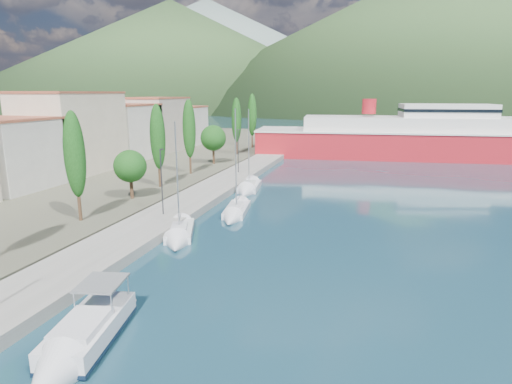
% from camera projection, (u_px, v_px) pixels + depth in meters
% --- Properties ---
extents(ground, '(1400.00, 1400.00, 0.00)m').
position_uv_depth(ground, '(346.00, 131.00, 136.72)').
color(ground, '#1B3F4F').
extents(quay, '(5.00, 88.00, 0.80)m').
position_uv_depth(quay, '(211.00, 191.00, 50.96)').
color(quay, gray).
rests_on(quay, ground).
extents(land_strip, '(70.00, 148.00, 0.70)m').
position_uv_depth(land_strip, '(19.00, 164.00, 70.47)').
color(land_strip, '#565644').
rests_on(land_strip, ground).
extents(hills_far, '(1480.00, 900.00, 180.00)m').
position_uv_depth(hills_far, '(488.00, 41.00, 549.53)').
color(hills_far, slate).
rests_on(hills_far, ground).
extents(hills_near, '(1010.00, 520.00, 115.00)m').
position_uv_depth(hills_near, '(500.00, 44.00, 336.03)').
color(hills_near, '#335129').
rests_on(hills_near, ground).
extents(town_buildings, '(9.20, 69.20, 11.30)m').
position_uv_depth(town_buildings, '(98.00, 134.00, 66.14)').
color(town_buildings, beige).
rests_on(town_buildings, land_strip).
extents(tree_row, '(4.03, 65.55, 10.96)m').
position_uv_depth(tree_row, '(187.00, 137.00, 58.15)').
color(tree_row, '#47301E').
rests_on(tree_row, land_strip).
extents(lamp_posts, '(0.15, 43.42, 6.06)m').
position_uv_depth(lamp_posts, '(165.00, 178.00, 39.59)').
color(lamp_posts, '#2D2D33').
rests_on(lamp_posts, quay).
extents(motor_cruiser, '(3.95, 8.58, 3.05)m').
position_uv_depth(motor_cruiser, '(76.00, 349.00, 19.30)').
color(motor_cruiser, black).
rests_on(motor_cruiser, ground).
extents(sailboat_near, '(4.61, 7.54, 10.42)m').
position_uv_depth(sailboat_near, '(178.00, 238.00, 34.68)').
color(sailboat_near, silver).
rests_on(sailboat_near, ground).
extents(sailboat_mid, '(3.19, 7.97, 11.15)m').
position_uv_depth(sailboat_mid, '(234.00, 215.00, 41.27)').
color(sailboat_mid, silver).
rests_on(sailboat_mid, ground).
extents(sailboat_far, '(3.33, 7.64, 10.86)m').
position_uv_depth(sailboat_far, '(247.00, 190.00, 51.72)').
color(sailboat_far, silver).
rests_on(sailboat_far, ground).
extents(ferry, '(57.86, 18.16, 11.30)m').
position_uv_depth(ferry, '(412.00, 139.00, 79.09)').
color(ferry, '#B41A23').
rests_on(ferry, ground).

